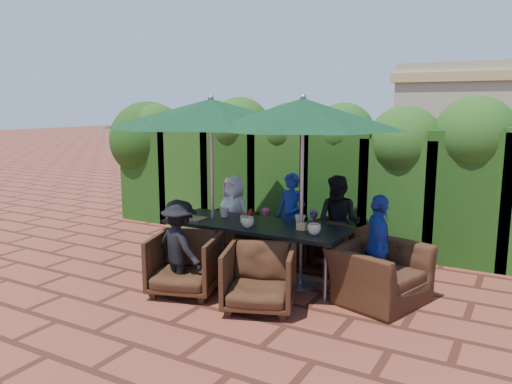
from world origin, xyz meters
The scene contains 30 objects.
ground centered at (0.00, 0.00, 0.00)m, with size 80.00×80.00×0.00m, color brown.
dining_table centered at (0.07, 0.09, 0.68)m, with size 2.51×0.90×0.75m.
umbrella_left centered at (-0.61, 0.06, 2.21)m, with size 2.86×2.86×2.46m.
umbrella_right centered at (0.74, 0.09, 2.21)m, with size 2.57×2.57×2.46m.
chair_far_left centered at (-0.88, 0.93, 0.37)m, with size 0.71×0.67×0.73m, color black.
chair_far_mid centered at (0.17, 0.96, 0.35)m, with size 0.67×0.63×0.69m, color black.
chair_far_right centered at (1.01, 1.10, 0.39)m, with size 0.77×0.72×0.79m, color black.
chair_near_left centered at (-0.41, -0.85, 0.41)m, with size 0.80×0.75×0.83m, color black.
chair_near_right centered at (0.64, -0.84, 0.41)m, with size 0.79×0.74×0.81m, color black.
chair_end_right centered at (1.78, 0.05, 0.46)m, with size 1.05×0.68×0.92m, color black.
adult_far_left centered at (-0.81, 0.95, 0.62)m, with size 0.61×0.36×1.23m, color white.
adult_far_mid centered at (0.14, 1.06, 0.66)m, with size 0.48×0.39×1.32m, color navy.
adult_far_right centered at (0.93, 0.98, 0.67)m, with size 0.65×0.40×1.35m, color black.
adult_near_left centered at (-0.44, -0.91, 0.59)m, with size 0.76×0.35×1.19m, color black.
adult_end_right centered at (1.73, 0.15, 0.64)m, with size 0.75×0.38×1.28m, color navy.
child_left centered at (-0.32, 1.10, 0.37)m, with size 0.27×0.22×0.74m, color #EE5496.
child_right centered at (0.48, 1.13, 0.39)m, with size 0.28×0.23×0.79m, color purple.
pedestrian_a centered at (1.48, 4.07, 0.94)m, with size 1.76×0.63×1.88m, color #24863C.
pedestrian_b centered at (2.39, 4.31, 0.89)m, with size 0.85×0.52×1.78m, color #EE5496.
cup_a centered at (-0.95, -0.04, 0.81)m, with size 0.16×0.16×0.12m, color beige.
cup_b centered at (-0.51, 0.21, 0.81)m, with size 0.14×0.14×0.13m, color beige.
cup_c centered at (0.08, -0.14, 0.82)m, with size 0.17×0.17×0.14m, color beige.
cup_d centered at (0.63, 0.30, 0.82)m, with size 0.14×0.14×0.13m, color beige.
cup_e centered at (0.98, -0.06, 0.82)m, with size 0.17×0.17×0.13m, color beige.
ketchup_bottle centered at (-0.01, 0.08, 0.83)m, with size 0.04×0.04×0.17m, color #B20C0A.
sauce_bottle centered at (-0.05, 0.18, 0.83)m, with size 0.04×0.04×0.17m, color #4C230C.
serving_tray centered at (-0.84, -0.10, 0.76)m, with size 0.35×0.25×0.02m, color #A17D4E.
number_block_left centered at (-0.08, 0.07, 0.80)m, with size 0.12×0.06×0.10m, color tan.
number_block_right centered at (0.76, 0.06, 0.80)m, with size 0.12×0.06×0.10m, color tan.
hedge_wall centered at (-0.08, 2.32, 1.35)m, with size 9.10×1.60×2.47m.
Camera 1 is at (3.28, -5.62, 2.33)m, focal length 35.00 mm.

